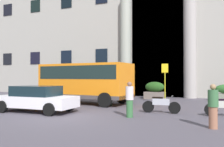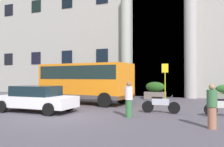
{
  "view_description": "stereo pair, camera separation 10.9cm",
  "coord_description": "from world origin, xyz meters",
  "px_view_note": "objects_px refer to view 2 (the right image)",
  "views": [
    {
      "loc": [
        6.22,
        -9.3,
        1.86
      ],
      "look_at": [
        0.02,
        5.57,
        2.07
      ],
      "focal_mm": 38.85,
      "sensor_mm": 36.0,
      "label": 1
    },
    {
      "loc": [
        6.32,
        -9.26,
        1.86
      ],
      "look_at": [
        0.02,
        5.57,
        2.07
      ],
      "focal_mm": 38.85,
      "sensor_mm": 36.0,
      "label": 2
    }
  ],
  "objects_px": {
    "hedge_planter_east": "(155,91)",
    "parked_hatchback_near": "(36,98)",
    "hedge_planter_far_west": "(49,87)",
    "motorcycle_far_end": "(27,98)",
    "scooter_by_planter": "(160,104)",
    "bus_stop_sign": "(165,79)",
    "pedestrian_woman_dark_dress": "(212,106)",
    "hedge_planter_west": "(115,91)",
    "orange_minibus": "(86,80)",
    "pedestrian_man_red_shirt": "(129,99)"
  },
  "relations": [
    {
      "from": "scooter_by_planter",
      "to": "pedestrian_man_red_shirt",
      "type": "distance_m",
      "value": 2.15
    },
    {
      "from": "bus_stop_sign",
      "to": "hedge_planter_west",
      "type": "distance_m",
      "value": 5.96
    },
    {
      "from": "hedge_planter_west",
      "to": "parked_hatchback_near",
      "type": "distance_m",
      "value": 9.47
    },
    {
      "from": "orange_minibus",
      "to": "pedestrian_man_red_shirt",
      "type": "height_order",
      "value": "orange_minibus"
    },
    {
      "from": "hedge_planter_far_west",
      "to": "hedge_planter_east",
      "type": "height_order",
      "value": "hedge_planter_far_west"
    },
    {
      "from": "hedge_planter_west",
      "to": "parked_hatchback_near",
      "type": "xyz_separation_m",
      "value": [
        -0.62,
        -9.45,
        0.06
      ]
    },
    {
      "from": "hedge_planter_east",
      "to": "motorcycle_far_end",
      "type": "relative_size",
      "value": 0.87
    },
    {
      "from": "hedge_planter_far_west",
      "to": "parked_hatchback_near",
      "type": "relative_size",
      "value": 0.48
    },
    {
      "from": "orange_minibus",
      "to": "parked_hatchback_near",
      "type": "xyz_separation_m",
      "value": [
        -0.46,
        -4.54,
        -0.93
      ]
    },
    {
      "from": "hedge_planter_east",
      "to": "hedge_planter_far_west",
      "type": "bearing_deg",
      "value": -178.15
    },
    {
      "from": "hedge_planter_west",
      "to": "parked_hatchback_near",
      "type": "relative_size",
      "value": 0.33
    },
    {
      "from": "hedge_planter_west",
      "to": "scooter_by_planter",
      "type": "relative_size",
      "value": 0.74
    },
    {
      "from": "pedestrian_woman_dark_dress",
      "to": "motorcycle_far_end",
      "type": "bearing_deg",
      "value": 63.55
    },
    {
      "from": "bus_stop_sign",
      "to": "motorcycle_far_end",
      "type": "height_order",
      "value": "bus_stop_sign"
    },
    {
      "from": "motorcycle_far_end",
      "to": "hedge_planter_far_west",
      "type": "bearing_deg",
      "value": 108.43
    },
    {
      "from": "hedge_planter_far_west",
      "to": "motorcycle_far_end",
      "type": "relative_size",
      "value": 1.09
    },
    {
      "from": "hedge_planter_far_west",
      "to": "scooter_by_planter",
      "type": "bearing_deg",
      "value": -30.47
    },
    {
      "from": "orange_minibus",
      "to": "pedestrian_man_red_shirt",
      "type": "bearing_deg",
      "value": -38.49
    },
    {
      "from": "hedge_planter_east",
      "to": "pedestrian_man_red_shirt",
      "type": "bearing_deg",
      "value": -84.12
    },
    {
      "from": "hedge_planter_far_west",
      "to": "scooter_by_planter",
      "type": "xyz_separation_m",
      "value": [
        12.61,
        -7.42,
        -0.34
      ]
    },
    {
      "from": "hedge_planter_west",
      "to": "parked_hatchback_near",
      "type": "height_order",
      "value": "parked_hatchback_near"
    },
    {
      "from": "orange_minibus",
      "to": "pedestrian_woman_dark_dress",
      "type": "distance_m",
      "value": 9.83
    },
    {
      "from": "bus_stop_sign",
      "to": "parked_hatchback_near",
      "type": "xyz_separation_m",
      "value": [
        -5.6,
        -6.34,
        -0.98
      ]
    },
    {
      "from": "scooter_by_planter",
      "to": "pedestrian_man_red_shirt",
      "type": "relative_size",
      "value": 1.18
    },
    {
      "from": "hedge_planter_east",
      "to": "pedestrian_man_red_shirt",
      "type": "relative_size",
      "value": 1.03
    },
    {
      "from": "motorcycle_far_end",
      "to": "scooter_by_planter",
      "type": "relative_size",
      "value": 0.99
    },
    {
      "from": "hedge_planter_west",
      "to": "pedestrian_man_red_shirt",
      "type": "distance_m",
      "value": 10.21
    },
    {
      "from": "parked_hatchback_near",
      "to": "scooter_by_planter",
      "type": "xyz_separation_m",
      "value": [
        6.12,
        2.12,
        -0.25
      ]
    },
    {
      "from": "hedge_planter_west",
      "to": "pedestrian_man_red_shirt",
      "type": "relative_size",
      "value": 0.87
    },
    {
      "from": "orange_minibus",
      "to": "pedestrian_woman_dark_dress",
      "type": "height_order",
      "value": "orange_minibus"
    },
    {
      "from": "scooter_by_planter",
      "to": "parked_hatchback_near",
      "type": "bearing_deg",
      "value": -164.27
    },
    {
      "from": "hedge_planter_east",
      "to": "parked_hatchback_near",
      "type": "bearing_deg",
      "value": -112.55
    },
    {
      "from": "bus_stop_sign",
      "to": "parked_hatchback_near",
      "type": "distance_m",
      "value": 8.51
    },
    {
      "from": "orange_minibus",
      "to": "bus_stop_sign",
      "type": "xyz_separation_m",
      "value": [
        5.14,
        1.8,
        0.06
      ]
    },
    {
      "from": "bus_stop_sign",
      "to": "hedge_planter_east",
      "type": "distance_m",
      "value": 3.97
    },
    {
      "from": "hedge_planter_far_west",
      "to": "pedestrian_man_red_shirt",
      "type": "distance_m",
      "value": 14.82
    },
    {
      "from": "parked_hatchback_near",
      "to": "pedestrian_man_red_shirt",
      "type": "bearing_deg",
      "value": 1.85
    },
    {
      "from": "bus_stop_sign",
      "to": "hedge_planter_west",
      "type": "height_order",
      "value": "bus_stop_sign"
    },
    {
      "from": "hedge_planter_far_west",
      "to": "motorcycle_far_end",
      "type": "xyz_separation_m",
      "value": [
        3.63,
        -7.11,
        -0.34
      ]
    },
    {
      "from": "parked_hatchback_near",
      "to": "scooter_by_planter",
      "type": "height_order",
      "value": "parked_hatchback_near"
    },
    {
      "from": "motorcycle_far_end",
      "to": "hedge_planter_east",
      "type": "bearing_deg",
      "value": 38.36
    },
    {
      "from": "motorcycle_far_end",
      "to": "scooter_by_planter",
      "type": "xyz_separation_m",
      "value": [
        8.98,
        -0.3,
        0.0
      ]
    },
    {
      "from": "scooter_by_planter",
      "to": "pedestrian_woman_dark_dress",
      "type": "relative_size",
      "value": 1.21
    },
    {
      "from": "bus_stop_sign",
      "to": "scooter_by_planter",
      "type": "relative_size",
      "value": 1.42
    },
    {
      "from": "motorcycle_far_end",
      "to": "orange_minibus",
      "type": "bearing_deg",
      "value": 24.0
    },
    {
      "from": "hedge_planter_west",
      "to": "pedestrian_man_red_shirt",
      "type": "bearing_deg",
      "value": -64.02
    },
    {
      "from": "bus_stop_sign",
      "to": "motorcycle_far_end",
      "type": "bearing_deg",
      "value": -155.14
    },
    {
      "from": "orange_minibus",
      "to": "hedge_planter_west",
      "type": "height_order",
      "value": "orange_minibus"
    },
    {
      "from": "hedge_planter_west",
      "to": "motorcycle_far_end",
      "type": "height_order",
      "value": "hedge_planter_west"
    },
    {
      "from": "pedestrian_man_red_shirt",
      "to": "pedestrian_woman_dark_dress",
      "type": "height_order",
      "value": "pedestrian_man_red_shirt"
    }
  ]
}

